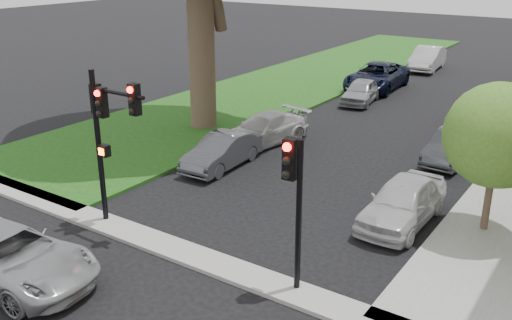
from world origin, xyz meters
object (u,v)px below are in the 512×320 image
Objects in this scene: car_cross_near at (8,257)px; car_parked_6 at (264,129)px; traffic_signal_secondary at (294,187)px; car_parked_8 at (377,77)px; car_parked_1 at (452,146)px; car_parked_7 at (361,91)px; car_parked_5 at (222,151)px; small_tree_a at (498,136)px; traffic_signal_main at (106,122)px; car_parked_2 at (477,120)px; car_parked_9 at (427,58)px; car_parked_0 at (403,202)px.

car_cross_near is 12.95m from car_parked_6.
traffic_signal_secondary reaches higher than car_parked_8.
car_parked_1 is 7.85m from car_parked_6.
traffic_signal_secondary is 1.04× the size of car_parked_7.
small_tree_a is at bearing -2.20° from car_parked_5.
small_tree_a is at bearing 31.60° from traffic_signal_main.
car_parked_2 is (-2.72, 9.72, -2.30)m from small_tree_a.
car_parked_5 is at bearing -179.62° from small_tree_a.
car_parked_9 is (-0.03, 11.31, 0.15)m from car_parked_7.
car_parked_9 is at bearing 81.30° from car_parked_7.
car_parked_6 is at bearing 153.16° from car_parked_0.
traffic_signal_main reaches higher than car_parked_6.
car_parked_0 reaches higher than car_parked_6.
car_parked_2 is at bearing -42.45° from car_parked_8.
small_tree_a is 0.92× the size of car_cross_near.
car_parked_9 is at bearing -4.63° from car_cross_near.
car_parked_5 is (-6.69, 5.89, -2.14)m from traffic_signal_secondary.
traffic_signal_secondary is 0.88× the size of car_parked_6.
traffic_signal_main is at bearing -119.32° from car_parked_1.
car_cross_near is 1.27× the size of car_parked_5.
car_parked_2 is at bearing 93.14° from car_parked_1.
traffic_signal_secondary is 0.94× the size of car_parked_0.
car_parked_0 is 0.74× the size of car_parked_8.
car_cross_near is at bearing -86.83° from traffic_signal_main.
car_parked_1 is 19.30m from car_parked_9.
car_parked_9 is (-0.01, 29.52, -2.53)m from traffic_signal_main.
traffic_signal_secondary is at bearing -0.35° from traffic_signal_main.
traffic_signal_main is 9.30m from car_parked_0.
car_parked_6 is at bearing 93.09° from traffic_signal_main.
traffic_signal_main is at bearing -75.32° from car_parked_6.
car_parked_1 is 4.11m from car_parked_2.
small_tree_a is 15.79m from car_parked_7.
car_parked_8 is at bearing -99.51° from car_parked_9.
car_parked_0 is 0.78× the size of car_parked_2.
car_parked_0 is 0.94× the size of car_parked_6.
car_parked_6 is at bearing -160.68° from car_parked_1.
small_tree_a is 6.77m from traffic_signal_secondary.
car_cross_near is at bearing -119.71° from car_parked_2.
car_parked_8 is at bearing 101.90° from car_parked_6.
car_parked_5 is (-7.18, -9.79, -0.11)m from car_parked_2.
car_parked_7 is at bearing -4.51° from car_cross_near.
traffic_signal_secondary is 11.72m from car_parked_6.
car_parked_0 is 0.87× the size of car_parked_9.
car_parked_8 is at bearing 90.43° from car_parked_7.
traffic_signal_secondary is 0.70× the size of car_parked_8.
small_tree_a is 0.80× the size of car_parked_8.
car_parked_9 is at bearing 100.22° from car_parked_6.
car_cross_near is 1.11× the size of car_parked_6.
car_parked_2 is (-0.09, 4.10, 0.12)m from car_parked_1.
car_parked_8 is at bearing 128.37° from car_parked_1.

